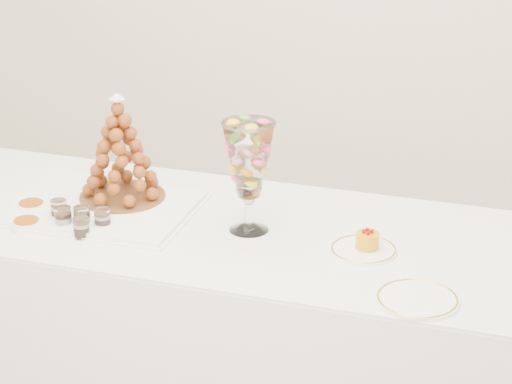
% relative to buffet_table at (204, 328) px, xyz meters
% --- Properties ---
extents(buffet_table, '(2.11, 0.85, 0.80)m').
position_rel_buffet_table_xyz_m(buffet_table, '(0.00, 0.00, 0.00)').
color(buffet_table, white).
rests_on(buffet_table, ground).
extents(lace_tray, '(0.61, 0.46, 0.02)m').
position_rel_buffet_table_xyz_m(lace_tray, '(-0.36, -0.00, 0.41)').
color(lace_tray, white).
rests_on(lace_tray, buffet_table).
extents(macaron_vase, '(0.17, 0.17, 0.37)m').
position_rel_buffet_table_xyz_m(macaron_vase, '(0.16, -0.00, 0.64)').
color(macaron_vase, white).
rests_on(macaron_vase, buffet_table).
extents(cake_plate, '(0.21, 0.21, 0.01)m').
position_rel_buffet_table_xyz_m(cake_plate, '(0.55, -0.05, 0.40)').
color(cake_plate, white).
rests_on(cake_plate, buffet_table).
extents(spare_plate, '(0.23, 0.23, 0.01)m').
position_rel_buffet_table_xyz_m(spare_plate, '(0.76, -0.31, 0.40)').
color(spare_plate, white).
rests_on(spare_plate, buffet_table).
extents(verrine_a, '(0.06, 0.06, 0.07)m').
position_rel_buffet_table_xyz_m(verrine_a, '(-0.46, -0.12, 0.44)').
color(verrine_a, white).
rests_on(verrine_a, buffet_table).
extents(verrine_b, '(0.07, 0.07, 0.07)m').
position_rel_buffet_table_xyz_m(verrine_b, '(-0.36, -0.15, 0.44)').
color(verrine_b, white).
rests_on(verrine_b, buffet_table).
extents(verrine_c, '(0.06, 0.06, 0.07)m').
position_rel_buffet_table_xyz_m(verrine_c, '(-0.29, -0.14, 0.44)').
color(verrine_c, white).
rests_on(verrine_c, buffet_table).
extents(verrine_d, '(0.06, 0.06, 0.07)m').
position_rel_buffet_table_xyz_m(verrine_d, '(-0.41, -0.17, 0.44)').
color(verrine_d, white).
rests_on(verrine_d, buffet_table).
extents(verrine_e, '(0.06, 0.06, 0.07)m').
position_rel_buffet_table_xyz_m(verrine_e, '(-0.33, -0.22, 0.43)').
color(verrine_e, white).
rests_on(verrine_e, buffet_table).
extents(ramekin_back, '(0.09, 0.09, 0.03)m').
position_rel_buffet_table_xyz_m(ramekin_back, '(-0.58, -0.08, 0.41)').
color(ramekin_back, white).
rests_on(ramekin_back, buffet_table).
extents(ramekin_front, '(0.09, 0.09, 0.03)m').
position_rel_buffet_table_xyz_m(ramekin_front, '(-0.53, -0.21, 0.41)').
color(ramekin_front, white).
rests_on(ramekin_front, buffet_table).
extents(croquembouche, '(0.30, 0.30, 0.37)m').
position_rel_buffet_table_xyz_m(croquembouche, '(-0.32, 0.08, 0.60)').
color(croquembouche, brown).
rests_on(croquembouche, lace_tray).
extents(mousse_cake, '(0.07, 0.07, 0.06)m').
position_rel_buffet_table_xyz_m(mousse_cake, '(0.56, -0.04, 0.44)').
color(mousse_cake, orange).
rests_on(mousse_cake, cake_plate).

